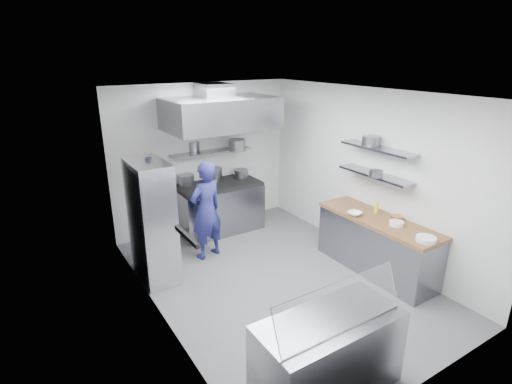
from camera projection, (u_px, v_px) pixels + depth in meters
floor at (277, 279)px, 6.15m from camera, size 5.00×5.00×0.00m
ceiling at (280, 93)px, 5.23m from camera, size 5.00×5.00×0.00m
wall_back at (204, 157)px, 7.69m from camera, size 3.60×2.80×0.02m
wall_front at (434, 270)px, 3.69m from camera, size 3.60×2.80×0.02m
wall_left at (156, 220)px, 4.79m from camera, size 2.80×5.00×0.02m
wall_right at (367, 174)px, 6.60m from camera, size 2.80×5.00×0.02m
gas_range at (219, 208)px, 7.73m from camera, size 1.60×0.80×0.90m
cooktop at (218, 185)px, 7.57m from camera, size 1.57×0.78×0.06m
stock_pot_left at (186, 180)px, 7.45m from camera, size 0.29×0.29×0.20m
stock_pot_mid at (214, 174)px, 7.74m from camera, size 0.32×0.32×0.24m
stock_pot_right at (241, 173)px, 7.91m from camera, size 0.29×0.29×0.16m
over_range_shelf at (212, 152)px, 7.57m from camera, size 1.60×0.30×0.04m
shelf_pot_a at (193, 146)px, 7.58m from camera, size 0.26×0.26×0.18m
shelf_pot_b at (237, 145)px, 7.55m from camera, size 0.31×0.31×0.22m
extractor_hood at (221, 113)px, 6.98m from camera, size 1.90×1.15×0.55m
hood_duct at (214, 90)px, 7.04m from camera, size 0.55×0.55×0.24m
red_firebox at (140, 166)px, 7.00m from camera, size 0.22×0.10×0.26m
chef at (206, 210)px, 6.60m from camera, size 0.69×0.53×1.67m
wire_rack at (152, 222)px, 5.94m from camera, size 0.50×0.90×1.85m
rack_bin_a at (155, 232)px, 5.90m from camera, size 0.17×0.21×0.19m
rack_bin_b at (145, 194)px, 5.99m from camera, size 0.14×0.18×0.16m
rack_jar at (149, 164)px, 5.72m from camera, size 0.11×0.11×0.18m
knife_strip at (187, 236)px, 4.03m from camera, size 0.04×0.55×0.05m
prep_counter_base at (376, 246)px, 6.28m from camera, size 0.62×2.00×0.84m
prep_counter_top at (379, 220)px, 6.13m from camera, size 0.65×2.04×0.06m
plate_stack_a at (426, 239)px, 5.37m from camera, size 0.27×0.27×0.06m
plate_stack_b at (396, 223)px, 5.87m from camera, size 0.21×0.21×0.06m
copper_pan at (397, 218)px, 6.07m from camera, size 0.17×0.17×0.06m
squeeze_bottle at (376, 208)px, 6.30m from camera, size 0.06×0.06×0.18m
mixing_bowl at (354, 214)px, 6.23m from camera, size 0.27×0.27×0.05m
wall_shelf_lower at (375, 175)px, 6.24m from camera, size 0.30×1.30×0.04m
wall_shelf_upper at (378, 148)px, 6.11m from camera, size 0.30×1.30×0.04m
shelf_pot_c at (376, 173)px, 6.06m from camera, size 0.21×0.21×0.10m
shelf_pot_d at (371, 141)px, 6.21m from camera, size 0.27×0.27×0.14m
display_case at (328, 355)px, 4.02m from camera, size 1.50×0.70×0.85m
display_glass at (341, 306)px, 3.71m from camera, size 1.47×0.19×0.42m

